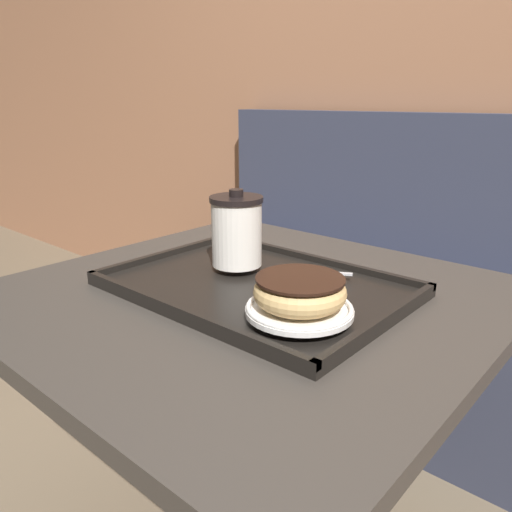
% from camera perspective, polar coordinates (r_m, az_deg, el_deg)
% --- Properties ---
extents(wall_behind, '(8.00, 0.05, 2.40)m').
position_cam_1_polar(wall_behind, '(1.81, 24.90, 21.02)').
color(wall_behind, '#9E6B4C').
rests_on(wall_behind, ground_plane).
extents(booth_bench, '(1.75, 0.44, 1.00)m').
position_cam_1_polar(booth_bench, '(1.76, 17.14, -7.63)').
color(booth_bench, '#33384C').
rests_on(booth_bench, ground_plane).
extents(cafe_table, '(0.82, 0.80, 0.71)m').
position_cam_1_polar(cafe_table, '(0.97, -0.69, -13.95)').
color(cafe_table, '#38332D').
rests_on(cafe_table, ground_plane).
extents(serving_tray, '(0.51, 0.36, 0.02)m').
position_cam_1_polar(serving_tray, '(0.89, 0.00, -3.48)').
color(serving_tray, black).
rests_on(serving_tray, cafe_table).
extents(coffee_cup_front, '(0.10, 0.10, 0.14)m').
position_cam_1_polar(coffee_cup_front, '(0.94, -2.23, 2.93)').
color(coffee_cup_front, white).
rests_on(coffee_cup_front, serving_tray).
extents(plate_with_chocolate_donut, '(0.16, 0.16, 0.01)m').
position_cam_1_polar(plate_with_chocolate_donut, '(0.74, 4.97, -6.07)').
color(plate_with_chocolate_donut, white).
rests_on(plate_with_chocolate_donut, serving_tray).
extents(donut_chocolate_glazed, '(0.14, 0.14, 0.04)m').
position_cam_1_polar(donut_chocolate_glazed, '(0.73, 5.03, -4.02)').
color(donut_chocolate_glazed, '#DBB270').
rests_on(donut_chocolate_glazed, plate_with_chocolate_donut).
extents(spoon, '(0.13, 0.08, 0.01)m').
position_cam_1_polar(spoon, '(0.92, 4.67, -1.52)').
color(spoon, silver).
rests_on(spoon, serving_tray).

